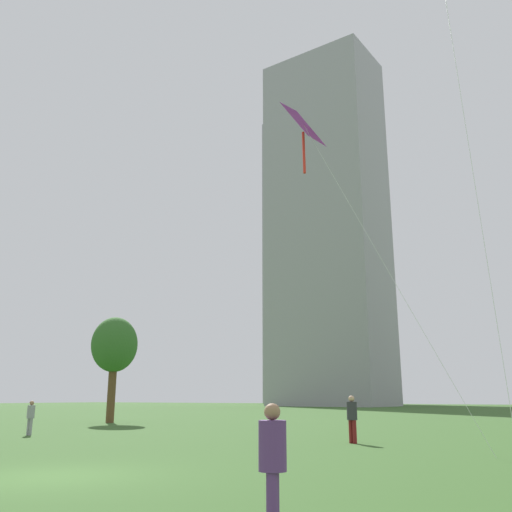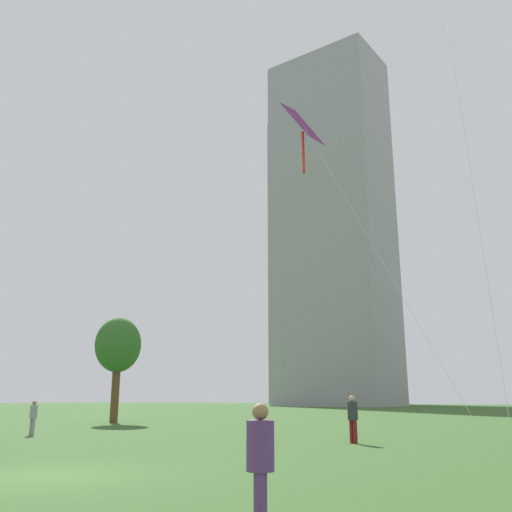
% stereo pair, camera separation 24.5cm
% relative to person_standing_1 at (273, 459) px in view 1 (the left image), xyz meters
% --- Properties ---
extents(ground, '(280.00, 280.00, 0.00)m').
position_rel_person_standing_1_xyz_m(ground, '(-6.87, 2.44, -0.94)').
color(ground, '#335623').
extents(person_standing_1, '(0.36, 0.36, 1.62)m').
position_rel_person_standing_1_xyz_m(person_standing_1, '(0.00, 0.00, 0.00)').
color(person_standing_1, '#593372').
rests_on(person_standing_1, ground).
extents(person_standing_2, '(0.39, 0.39, 1.76)m').
position_rel_person_standing_1_xyz_m(person_standing_2, '(-4.28, 14.42, 0.08)').
color(person_standing_2, maroon).
rests_on(person_standing_2, ground).
extents(person_standing_3, '(0.34, 0.34, 1.54)m').
position_rel_person_standing_1_xyz_m(person_standing_3, '(-18.82, 11.38, -0.05)').
color(person_standing_3, gray).
rests_on(person_standing_3, ground).
extents(kite_flying_0, '(6.15, 1.90, 12.32)m').
position_rel_person_standing_1_xyz_m(kite_flying_0, '(-4.22, 10.53, 10.48)').
color(kite_flying_0, silver).
rests_on(kite_flying_0, ground).
extents(park_tree_1, '(3.21, 3.21, 7.24)m').
position_rel_person_standing_1_xyz_m(park_tree_1, '(-24.85, 22.74, 4.28)').
color(park_tree_1, brown).
rests_on(park_tree_1, ground).
extents(distant_highrise_0, '(24.02, 16.85, 74.62)m').
position_rel_person_standing_1_xyz_m(distant_highrise_0, '(-39.26, 98.26, 36.37)').
color(distant_highrise_0, '#939399').
rests_on(distant_highrise_0, ground).
extents(distant_highrise_1, '(25.71, 21.04, 86.26)m').
position_rel_person_standing_1_xyz_m(distant_highrise_1, '(-62.44, 139.31, 42.19)').
color(distant_highrise_1, '#939399').
rests_on(distant_highrise_1, ground).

